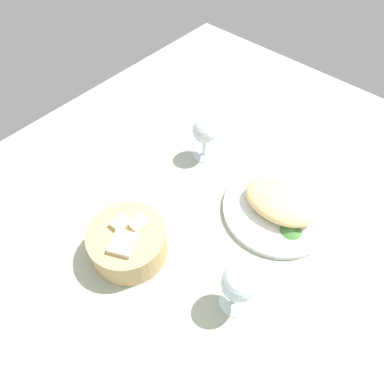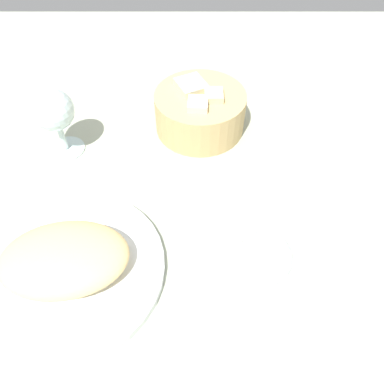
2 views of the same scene
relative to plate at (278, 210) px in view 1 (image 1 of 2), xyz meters
The scene contains 7 objects.
ground_plane 10.81cm from the plate, 75.08° to the left, with size 140.00×140.00×2.00cm, color #A8B097.
plate is the anchor object (origin of this frame).
omelette 3.11cm from the plate, ahead, with size 17.47×11.98×4.81cm, color #EFC982.
lettuce_garnish 6.91cm from the plate, 148.16° to the left, with size 5.09×5.09×1.54cm, color #437C37.
bread_basket 36.44cm from the plate, 59.27° to the left, with size 16.82×16.82×8.76cm.
wine_glass_near 26.92cm from the plate, ahead, with size 6.61×6.61×12.06cm.
wine_glass_far 26.72cm from the plate, 103.54° to the left, with size 7.06×7.06×12.59cm.
Camera 1 is at (-20.46, 40.96, 71.49)cm, focal length 33.50 mm.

